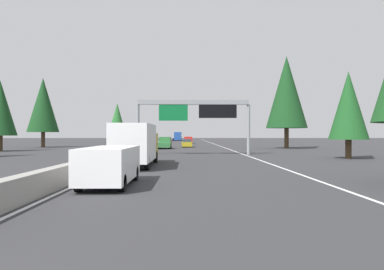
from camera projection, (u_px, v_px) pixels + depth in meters
ground_plane at (159, 147)px, 63.49m from camera, size 320.00×320.00×0.00m
median_barrier at (164, 142)px, 83.48m from camera, size 180.00×0.56×0.90m
shoulder_stripe_right at (217, 145)px, 73.65m from camera, size 160.00×0.16×0.01m
shoulder_stripe_median at (164, 145)px, 73.49m from camera, size 160.00×0.16×0.01m
sign_gantry_overhead at (195, 111)px, 38.91m from camera, size 0.50×12.68×6.08m
minivan_mid_left at (110, 164)px, 15.43m from camera, size 5.00×1.95×1.69m
box_truck_near_center at (136, 143)px, 24.80m from camera, size 8.50×2.40×2.95m
pickup_mid_right at (165, 143)px, 56.07m from camera, size 5.60×2.00×1.86m
sedan_far_left at (189, 139)px, 115.87m from camera, size 4.40×1.80×1.47m
bus_far_right at (178, 136)px, 129.85m from camera, size 11.50×2.55×3.10m
sedan_mid_center at (187, 143)px, 62.37m from camera, size 4.40×1.80×1.47m
sedan_far_center at (188, 139)px, 129.31m from camera, size 4.40×1.80×1.47m
minivan_distant_b at (188, 140)px, 87.55m from camera, size 5.00×1.95×1.69m
oncoming_near at (127, 146)px, 47.79m from camera, size 4.40×1.80×1.47m
conifer_right_near at (348, 106)px, 32.54m from camera, size 3.58×3.58×8.13m
conifer_right_mid at (287, 92)px, 56.84m from camera, size 6.59×6.59×14.99m
conifer_left_near at (0, 108)px, 47.00m from camera, size 4.21×4.21×9.56m
conifer_left_mid at (43, 105)px, 61.41m from camera, size 5.37×5.37×12.20m
conifer_left_far at (117, 119)px, 99.34m from camera, size 4.89×4.89×11.11m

